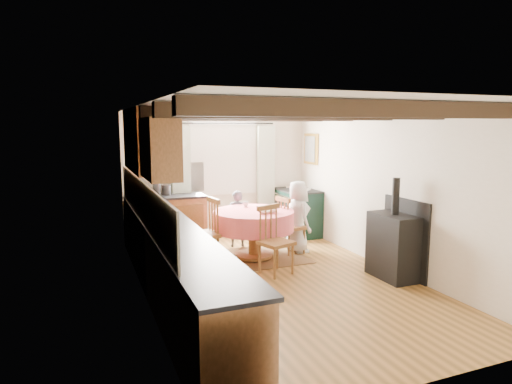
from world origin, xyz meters
name	(u,v)px	position (x,y,z in m)	size (l,w,h in m)	color
floor	(277,281)	(0.00, 0.00, 0.00)	(3.60, 5.50, 0.00)	#A06F33
ceiling	(278,107)	(0.00, 0.00, 2.40)	(3.60, 5.50, 0.00)	white
wall_back	(218,176)	(0.00, 2.75, 1.20)	(3.60, 0.00, 2.40)	silver
wall_front	(422,247)	(0.00, -2.75, 1.20)	(3.60, 0.00, 2.40)	silver
wall_left	(143,205)	(-1.80, 0.00, 1.20)	(0.00, 5.50, 2.40)	silver
wall_right	(386,189)	(1.80, 0.00, 1.20)	(0.00, 5.50, 2.40)	silver
beam_a	(370,109)	(0.00, -2.00, 2.31)	(3.60, 0.16, 0.16)	black
beam_b	(316,112)	(0.00, -1.00, 2.31)	(3.60, 0.16, 0.16)	black
beam_c	(278,114)	(0.00, 0.00, 2.31)	(3.60, 0.16, 0.16)	black
beam_d	(251,116)	(0.00, 1.00, 2.31)	(3.60, 0.16, 0.16)	black
beam_e	(230,117)	(0.00, 2.00, 2.31)	(3.60, 0.16, 0.16)	black
splash_left	(141,201)	(-1.78, 0.30, 1.20)	(0.02, 4.50, 0.55)	beige
splash_back	(167,178)	(-1.00, 2.73, 1.20)	(1.40, 0.02, 0.55)	beige
base_cabinet_left	(170,263)	(-1.50, 0.00, 0.44)	(0.60, 5.30, 0.88)	#9C603A
base_cabinet_back	(168,221)	(-1.05, 2.45, 0.44)	(1.30, 0.60, 0.88)	#9C603A
worktop_left	(170,227)	(-1.48, 0.00, 0.90)	(0.64, 5.30, 0.04)	black
worktop_back	(168,196)	(-1.05, 2.43, 0.90)	(1.30, 0.64, 0.04)	black
wall_cabinet_glass	(142,140)	(-1.63, 1.20, 1.95)	(0.34, 1.80, 0.90)	#9C603A
wall_cabinet_solid	(160,148)	(-1.63, -0.30, 1.90)	(0.34, 0.90, 0.70)	#9C603A
window_frame	(223,155)	(0.10, 2.73, 1.60)	(1.34, 0.03, 1.54)	white
window_pane	(223,155)	(0.10, 2.74, 1.60)	(1.20, 0.01, 1.40)	white
curtain_left	(181,183)	(-0.75, 2.65, 1.10)	(0.35, 0.10, 2.10)	#9FBC96
curtain_right	(266,179)	(0.95, 2.65, 1.10)	(0.35, 0.10, 2.10)	#9FBC96
curtain_rod	(224,123)	(0.10, 2.65, 2.20)	(0.03, 0.03, 2.00)	black
wall_picture	(311,149)	(1.77, 2.30, 1.70)	(0.04, 0.50, 0.60)	gold
wall_plate	(269,149)	(1.05, 2.72, 1.70)	(0.30, 0.30, 0.02)	silver
rug	(254,258)	(0.09, 1.13, 0.01)	(1.63, 1.27, 0.01)	brown
dining_table	(254,235)	(0.09, 1.13, 0.39)	(1.31, 1.31, 0.79)	#E6697D
chair_near	(276,240)	(0.11, 0.28, 0.51)	(0.43, 0.45, 1.01)	olive
chair_left	(203,232)	(-0.78, 1.07, 0.53)	(0.45, 0.47, 1.06)	olive
chair_right	(291,225)	(0.80, 1.19, 0.49)	(0.42, 0.44, 0.97)	olive
aga_range	(297,212)	(1.47, 2.29, 0.47)	(0.65, 1.01, 0.93)	black
cast_iron_stove	(394,229)	(1.58, -0.50, 0.72)	(0.43, 0.72, 1.44)	black
child_far	(237,219)	(0.08, 1.91, 0.51)	(0.37, 0.24, 1.02)	#42434C
child_right	(298,217)	(0.93, 1.20, 0.62)	(0.60, 0.39, 1.23)	silver
bowl_a	(265,212)	(0.17, 0.87, 0.81)	(0.20, 0.20, 0.05)	silver
bowl_b	(271,211)	(0.30, 0.91, 0.82)	(0.20, 0.20, 0.06)	silver
cup	(246,204)	(0.11, 1.53, 0.83)	(0.09, 0.09, 0.09)	silver
canister_tall	(157,189)	(-1.23, 2.45, 1.04)	(0.14, 0.14, 0.25)	#262628
canister_wide	(166,190)	(-1.06, 2.49, 1.01)	(0.16, 0.16, 0.18)	#262628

